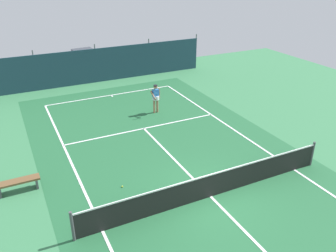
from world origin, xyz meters
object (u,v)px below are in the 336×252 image
parked_car (85,61)px  tennis_player (156,97)px  tennis_net (211,185)px  tennis_ball_near_player (122,187)px  courtside_bench (18,183)px

parked_car → tennis_player: bearing=-85.8°
tennis_net → tennis_player: tennis_player is taller
tennis_net → tennis_player: (1.44, 8.07, 0.45)m
tennis_ball_near_player → courtside_bench: bearing=157.7°
courtside_bench → tennis_ball_near_player: bearing=-22.3°
tennis_net → courtside_bench: bearing=151.2°
tennis_net → tennis_ball_near_player: (-2.73, 2.00, -0.48)m
tennis_player → tennis_ball_near_player: size_ratio=24.85×
tennis_net → tennis_player: size_ratio=6.17×
tennis_player → tennis_ball_near_player: tennis_player is taller
tennis_net → courtside_bench: (-6.31, 3.47, -0.14)m
tennis_net → parked_car: size_ratio=2.34×
tennis_ball_near_player → parked_car: (2.64, 15.91, 0.81)m
tennis_ball_near_player → parked_car: parked_car is taller
tennis_player → courtside_bench: bearing=25.9°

